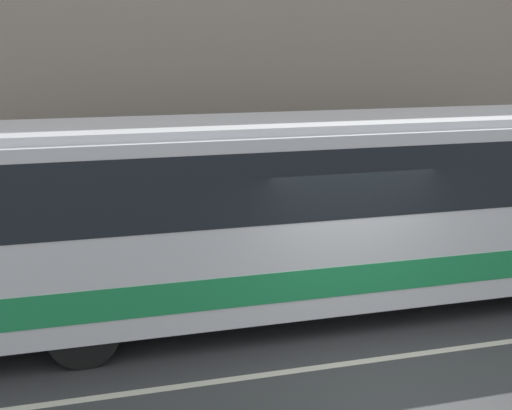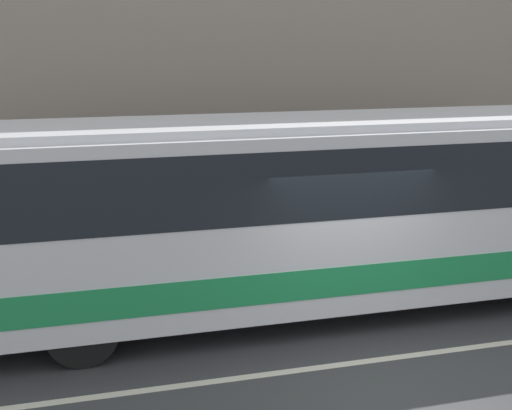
% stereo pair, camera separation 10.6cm
% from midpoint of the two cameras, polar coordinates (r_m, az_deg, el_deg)
% --- Properties ---
extents(ground_plane, '(60.00, 60.00, 0.00)m').
position_cam_midpoint_polar(ground_plane, '(10.24, 9.01, -12.17)').
color(ground_plane, '#38383A').
extents(sidewalk, '(60.00, 2.40, 0.13)m').
position_cam_midpoint_polar(sidewalk, '(14.76, 0.38, -3.70)').
color(sidewalk, gray).
rests_on(sidewalk, ground_plane).
extents(building_facade, '(60.00, 0.35, 10.05)m').
position_cam_midpoint_polar(building_facade, '(15.41, -1.09, 15.03)').
color(building_facade, gray).
rests_on(building_facade, ground_plane).
extents(lane_stripe, '(54.00, 0.14, 0.01)m').
position_cam_midpoint_polar(lane_stripe, '(10.24, 9.01, -12.15)').
color(lane_stripe, beige).
rests_on(lane_stripe, ground_plane).
extents(transit_bus, '(12.09, 2.52, 3.15)m').
position_cam_midpoint_polar(transit_bus, '(11.37, 4.01, 0.06)').
color(transit_bus, silver).
rests_on(transit_bus, ground_plane).
extents(pedestrian_waiting, '(0.36, 0.36, 1.75)m').
position_cam_midpoint_polar(pedestrian_waiting, '(14.54, -5.25, -0.40)').
color(pedestrian_waiting, navy).
rests_on(pedestrian_waiting, sidewalk).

